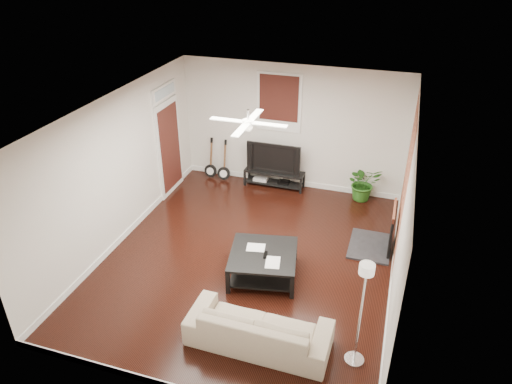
# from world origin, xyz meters

# --- Properties ---
(room) EXTENTS (5.01, 6.01, 2.81)m
(room) POSITION_xyz_m (0.00, 0.00, 1.40)
(room) COLOR black
(room) RESTS_ON ground
(brick_accent) EXTENTS (0.02, 2.20, 2.80)m
(brick_accent) POSITION_xyz_m (2.49, 1.00, 1.40)
(brick_accent) COLOR brown
(brick_accent) RESTS_ON floor
(fireplace) EXTENTS (0.80, 1.10, 0.92)m
(fireplace) POSITION_xyz_m (2.20, 1.00, 0.46)
(fireplace) COLOR black
(fireplace) RESTS_ON floor
(window_back) EXTENTS (1.00, 0.06, 1.30)m
(window_back) POSITION_xyz_m (-0.30, 2.97, 1.95)
(window_back) COLOR black
(window_back) RESTS_ON wall_back
(door_left) EXTENTS (0.08, 1.00, 2.50)m
(door_left) POSITION_xyz_m (-2.46, 1.90, 1.25)
(door_left) COLOR white
(door_left) RESTS_ON wall_left
(tv_stand) EXTENTS (1.37, 0.37, 0.38)m
(tv_stand) POSITION_xyz_m (-0.32, 2.78, 0.19)
(tv_stand) COLOR black
(tv_stand) RESTS_ON floor
(tv) EXTENTS (1.23, 0.16, 0.71)m
(tv) POSITION_xyz_m (-0.32, 2.80, 0.74)
(tv) COLOR black
(tv) RESTS_ON tv_stand
(coffee_table) EXTENTS (1.30, 1.30, 0.47)m
(coffee_table) POSITION_xyz_m (0.38, -0.40, 0.23)
(coffee_table) COLOR black
(coffee_table) RESTS_ON floor
(sofa) EXTENTS (2.05, 0.82, 0.59)m
(sofa) POSITION_xyz_m (0.77, -1.89, 0.30)
(sofa) COLOR tan
(sofa) RESTS_ON floor
(floor_lamp) EXTENTS (0.28, 0.28, 1.66)m
(floor_lamp) POSITION_xyz_m (2.12, -1.79, 0.83)
(floor_lamp) COLOR silver
(floor_lamp) RESTS_ON floor
(potted_plant) EXTENTS (0.91, 0.86, 0.79)m
(potted_plant) POSITION_xyz_m (1.69, 2.79, 0.40)
(potted_plant) COLOR #27601B
(potted_plant) RESTS_ON floor
(guitar_left) EXTENTS (0.30, 0.21, 0.97)m
(guitar_left) POSITION_xyz_m (-1.89, 2.75, 0.49)
(guitar_left) COLOR black
(guitar_left) RESTS_ON floor
(guitar_right) EXTENTS (0.32, 0.24, 0.97)m
(guitar_right) POSITION_xyz_m (-1.54, 2.72, 0.49)
(guitar_right) COLOR black
(guitar_right) RESTS_ON floor
(ceiling_fan) EXTENTS (1.24, 1.24, 0.32)m
(ceiling_fan) POSITION_xyz_m (0.00, 0.00, 2.60)
(ceiling_fan) COLOR white
(ceiling_fan) RESTS_ON ceiling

